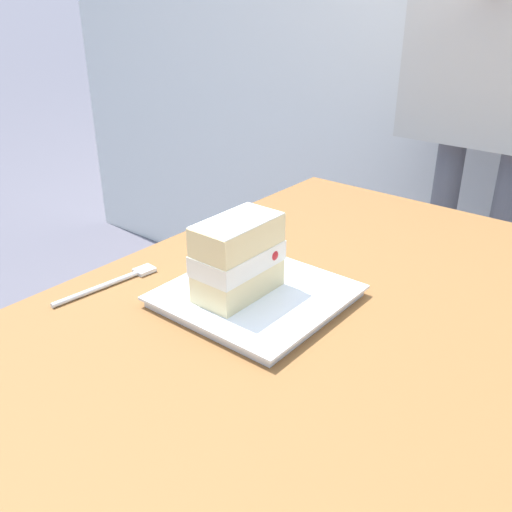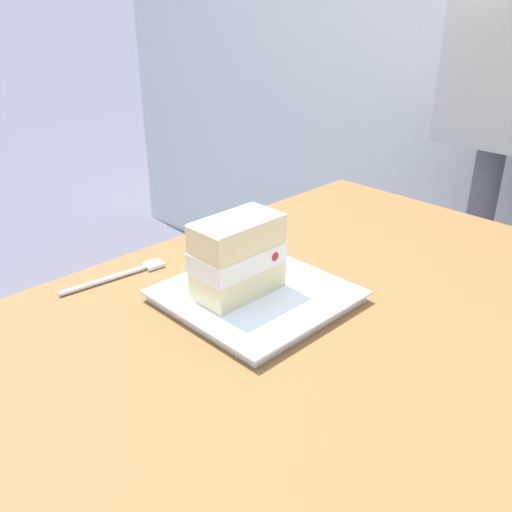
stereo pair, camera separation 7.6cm
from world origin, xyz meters
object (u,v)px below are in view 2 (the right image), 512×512
at_px(patio_table, 235,482).
at_px(dessert_fork, 121,275).
at_px(dessert_plate, 256,296).
at_px(cake_slice, 238,256).

bearing_deg(patio_table, dessert_fork, 76.56).
height_order(patio_table, dessert_plate, dessert_plate).
relative_size(cake_slice, dessert_fork, 0.74).
bearing_deg(dessert_plate, cake_slice, 138.71).
bearing_deg(cake_slice, dessert_fork, 113.83).
height_order(patio_table, cake_slice, cake_slice).
bearing_deg(patio_table, dessert_plate, 39.67).
xyz_separation_m(patio_table, cake_slice, (0.16, 0.17, 0.17)).
bearing_deg(dessert_plate, patio_table, -140.33).
relative_size(patio_table, dessert_fork, 8.44).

